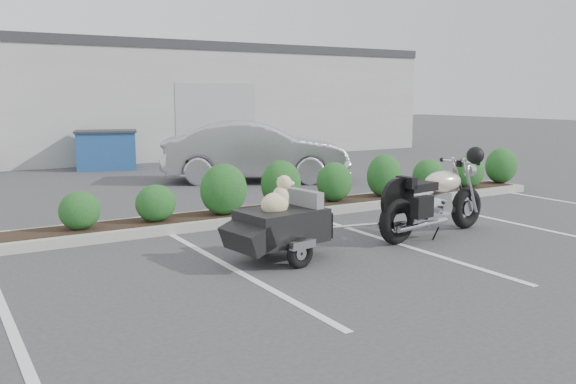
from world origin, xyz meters
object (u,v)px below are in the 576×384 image
sedan (256,152)px  dumpster (107,150)px  pet_trailer (281,224)px  motorcycle (435,201)px

sedan → dumpster: size_ratio=2.30×
dumpster → sedan: bearing=-44.3°
pet_trailer → sedan: size_ratio=0.42×
sedan → dumpster: bearing=58.0°
sedan → dumpster: 5.29m
pet_trailer → dumpster: (0.70, 11.47, 0.10)m
pet_trailer → dumpster: size_ratio=0.97×
sedan → dumpster: (-2.60, 4.60, -0.18)m
motorcycle → pet_trailer: (-2.79, 0.02, -0.07)m
pet_trailer → motorcycle: bearing=-8.5°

